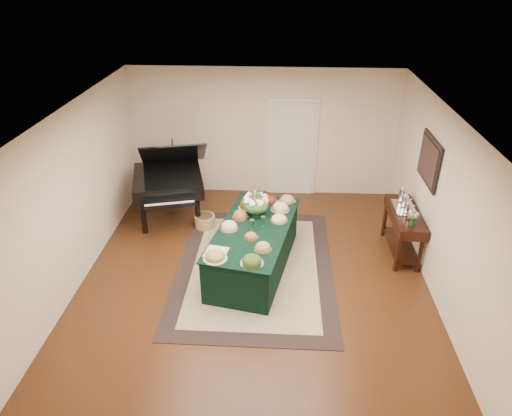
# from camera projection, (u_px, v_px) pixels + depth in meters

# --- Properties ---
(ground) EXTENTS (6.00, 6.00, 0.00)m
(ground) POSITION_uv_depth(u_px,v_px,m) (255.00, 272.00, 7.52)
(ground) COLOR black
(ground) RESTS_ON ground
(area_rug) EXTENTS (2.57, 3.60, 0.01)m
(area_rug) POSITION_uv_depth(u_px,v_px,m) (255.00, 267.00, 7.65)
(area_rug) COLOR black
(area_rug) RESTS_ON ground
(kitchen_doorway) EXTENTS (1.05, 0.07, 2.10)m
(kitchen_doorway) POSITION_uv_depth(u_px,v_px,m) (292.00, 149.00, 9.60)
(kitchen_doorway) COLOR silver
(kitchen_doorway) RESTS_ON ground
(buffet_table) EXTENTS (1.52, 2.47, 0.77)m
(buffet_table) POSITION_uv_depth(u_px,v_px,m) (254.00, 248.00, 7.47)
(buffet_table) COLOR black
(buffet_table) RESTS_ON ground
(food_platters) EXTENTS (1.36, 2.33, 0.14)m
(food_platters) POSITION_uv_depth(u_px,v_px,m) (255.00, 221.00, 7.35)
(food_platters) COLOR silver
(food_platters) RESTS_ON buffet_table
(cutting_board) EXTENTS (0.38, 0.38, 0.10)m
(cutting_board) POSITION_uv_depth(u_px,v_px,m) (216.00, 250.00, 6.65)
(cutting_board) COLOR tan
(cutting_board) RESTS_ON buffet_table
(green_goblets) EXTENTS (0.24, 0.19, 0.18)m
(green_goblets) POSITION_uv_depth(u_px,v_px,m) (258.00, 223.00, 7.23)
(green_goblets) COLOR #14321F
(green_goblets) RESTS_ON buffet_table
(floral_centerpiece) EXTENTS (0.44, 0.44, 0.44)m
(floral_centerpiece) POSITION_uv_depth(u_px,v_px,m) (256.00, 202.00, 7.50)
(floral_centerpiece) COLOR #14321F
(floral_centerpiece) RESTS_ON buffet_table
(grand_piano) EXTENTS (1.62, 1.80, 1.62)m
(grand_piano) POSITION_uv_depth(u_px,v_px,m) (169.00, 180.00, 8.77)
(grand_piano) COLOR black
(grand_piano) RESTS_ON ground
(wicker_basket) EXTENTS (0.39, 0.39, 0.24)m
(wicker_basket) POSITION_uv_depth(u_px,v_px,m) (205.00, 221.00, 8.74)
(wicker_basket) COLOR #A57642
(wicker_basket) RESTS_ON ground
(mahogany_sideboard) EXTENTS (0.45, 1.31, 0.82)m
(mahogany_sideboard) POSITION_uv_depth(u_px,v_px,m) (404.00, 221.00, 7.74)
(mahogany_sideboard) COLOR black
(mahogany_sideboard) RESTS_ON ground
(tea_service) EXTENTS (0.34, 0.74, 0.30)m
(tea_service) POSITION_uv_depth(u_px,v_px,m) (405.00, 203.00, 7.68)
(tea_service) COLOR silver
(tea_service) RESTS_ON mahogany_sideboard
(pink_bouquet) EXTENTS (0.19, 0.19, 0.24)m
(pink_bouquet) POSITION_uv_depth(u_px,v_px,m) (414.00, 216.00, 7.20)
(pink_bouquet) COLOR #14321F
(pink_bouquet) RESTS_ON mahogany_sideboard
(wall_painting) EXTENTS (0.05, 0.95, 0.75)m
(wall_painting) POSITION_uv_depth(u_px,v_px,m) (429.00, 161.00, 7.19)
(wall_painting) COLOR black
(wall_painting) RESTS_ON ground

